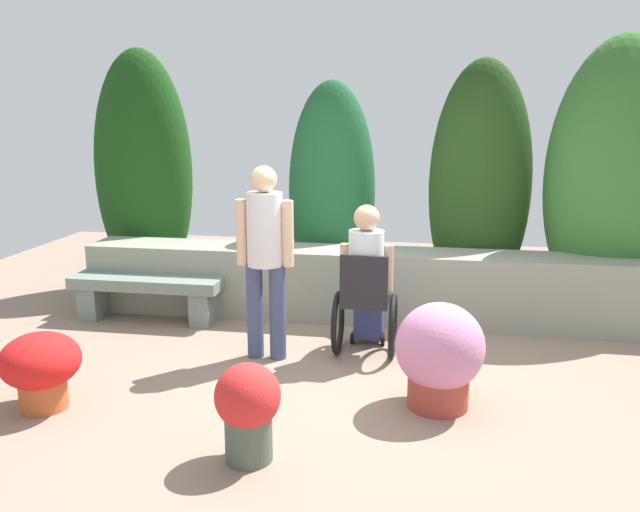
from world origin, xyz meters
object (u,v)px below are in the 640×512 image
object	(u,v)px
flower_pot_purple_near	(248,407)
flower_pot_red_accent	(41,366)
flower_pot_terracotta_by_wall	(439,355)
person_standing_companion	(265,250)
stone_bench	(148,291)
person_in_wheelchair	(366,285)

from	to	relation	value
flower_pot_purple_near	flower_pot_red_accent	distance (m)	1.70
flower_pot_terracotta_by_wall	flower_pot_red_accent	size ratio (longest dim) A/B	1.37
person_standing_companion	flower_pot_purple_near	xyz separation A→B (m)	(0.31, -1.65, -0.61)
stone_bench	person_in_wheelchair	distance (m)	2.36
stone_bench	person_in_wheelchair	xyz separation A→B (m)	(2.27, -0.55, 0.31)
person_in_wheelchair	flower_pot_red_accent	size ratio (longest dim) A/B	2.35
person_standing_companion	flower_pot_red_accent	size ratio (longest dim) A/B	2.93
person_in_wheelchair	stone_bench	bearing A→B (deg)	173.50
flower_pot_red_accent	stone_bench	bearing A→B (deg)	92.73
stone_bench	flower_pot_purple_near	distance (m)	3.00
person_in_wheelchair	person_standing_companion	distance (m)	0.93
stone_bench	person_standing_companion	bearing A→B (deg)	-32.83
flower_pot_purple_near	person_in_wheelchair	bearing A→B (deg)	74.46
person_standing_companion	stone_bench	bearing A→B (deg)	142.26
person_in_wheelchair	person_standing_companion	size ratio (longest dim) A/B	0.80
person_in_wheelchair	flower_pot_red_accent	distance (m)	2.64
person_in_wheelchair	flower_pot_red_accent	xyz separation A→B (m)	(-2.17, -1.46, -0.30)
stone_bench	person_standing_companion	xyz separation A→B (m)	(1.44, -0.79, 0.64)
person_in_wheelchair	flower_pot_terracotta_by_wall	bearing A→B (deg)	-49.69
person_in_wheelchair	flower_pot_terracotta_by_wall	xyz separation A→B (m)	(0.62, -0.95, -0.23)
person_in_wheelchair	person_standing_companion	bearing A→B (deg)	-156.79
stone_bench	person_in_wheelchair	bearing A→B (deg)	-17.69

